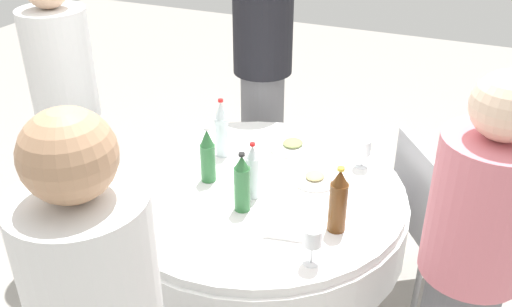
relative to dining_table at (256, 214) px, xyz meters
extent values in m
cylinder|color=white|center=(0.00, 0.00, 0.13)|extent=(1.33, 1.33, 0.04)
cylinder|color=white|center=(0.00, 0.00, 0.00)|extent=(1.36, 1.36, 0.22)
cylinder|color=slate|center=(0.00, 0.00, -0.35)|extent=(0.14, 0.14, 0.48)
cylinder|color=slate|center=(0.00, 0.00, -0.58)|extent=(0.56, 0.56, 0.03)
cylinder|color=#593314|center=(0.16, 0.42, 0.25)|extent=(0.07, 0.07, 0.21)
cone|color=#593314|center=(0.16, 0.42, 0.39)|extent=(0.06, 0.06, 0.06)
cylinder|color=gold|center=(0.16, 0.42, 0.43)|extent=(0.03, 0.03, 0.01)
cylinder|color=#2D6B38|center=(0.04, -0.22, 0.24)|extent=(0.07, 0.07, 0.18)
cone|color=#2D6B38|center=(0.04, -0.22, 0.37)|extent=(0.06, 0.06, 0.08)
cylinder|color=silver|center=(0.04, -0.22, 0.41)|extent=(0.03, 0.03, 0.01)
cylinder|color=silver|center=(0.08, 0.02, 0.24)|extent=(0.06, 0.06, 0.19)
cone|color=silver|center=(0.08, 0.02, 0.37)|extent=(0.05, 0.05, 0.06)
cylinder|color=red|center=(0.08, 0.02, 0.40)|extent=(0.02, 0.02, 0.01)
cylinder|color=silver|center=(-0.20, -0.27, 0.25)|extent=(0.07, 0.07, 0.20)
cone|color=silver|center=(-0.20, -0.27, 0.39)|extent=(0.06, 0.06, 0.09)
cylinder|color=red|center=(-0.20, -0.27, 0.44)|extent=(0.02, 0.02, 0.01)
cylinder|color=#2D6B38|center=(0.19, 0.02, 0.25)|extent=(0.07, 0.07, 0.20)
cone|color=#2D6B38|center=(0.19, 0.02, 0.38)|extent=(0.06, 0.06, 0.06)
cylinder|color=black|center=(0.19, 0.02, 0.41)|extent=(0.03, 0.03, 0.01)
cylinder|color=white|center=(-0.36, 0.39, 0.15)|extent=(0.06, 0.06, 0.00)
cylinder|color=white|center=(-0.36, 0.39, 0.18)|extent=(0.01, 0.01, 0.06)
cylinder|color=white|center=(-0.36, 0.39, 0.25)|extent=(0.07, 0.07, 0.07)
cylinder|color=gold|center=(-0.36, 0.39, 0.23)|extent=(0.06, 0.06, 0.03)
cylinder|color=white|center=(0.40, 0.39, 0.15)|extent=(0.06, 0.06, 0.00)
cylinder|color=white|center=(0.40, 0.39, 0.19)|extent=(0.01, 0.01, 0.08)
cylinder|color=white|center=(0.40, 0.39, 0.27)|extent=(0.07, 0.07, 0.07)
cylinder|color=white|center=(-0.15, 0.23, 0.16)|extent=(0.21, 0.21, 0.02)
ellipsoid|color=tan|center=(-0.15, 0.23, 0.17)|extent=(0.09, 0.08, 0.02)
cylinder|color=white|center=(-0.41, 0.02, 0.16)|extent=(0.25, 0.25, 0.02)
ellipsoid|color=#8C9E59|center=(-0.41, 0.02, 0.17)|extent=(0.11, 0.10, 0.02)
cube|color=silver|center=(0.39, 0.06, 0.15)|extent=(0.18, 0.04, 0.00)
cube|color=white|center=(0.24, 0.24, 0.16)|extent=(0.19, 0.19, 0.02)
cylinder|color=slate|center=(-0.90, -0.35, -0.13)|extent=(0.26, 0.26, 0.92)
cylinder|color=black|center=(-0.90, -0.35, 0.58)|extent=(0.34, 0.34, 0.51)
cylinder|color=white|center=(1.12, 0.03, 0.53)|extent=(0.34, 0.34, 0.50)
sphere|color=tan|center=(1.12, 0.03, 0.89)|extent=(0.22, 0.22, 0.22)
cylinder|color=slate|center=(-0.16, -1.17, -0.19)|extent=(0.26, 0.26, 0.80)
cylinder|color=white|center=(-0.16, -1.17, 0.50)|extent=(0.34, 0.34, 0.57)
cylinder|color=#D8727F|center=(0.30, 0.92, 0.47)|extent=(0.34, 0.34, 0.50)
sphere|color=beige|center=(0.30, 0.92, 0.83)|extent=(0.22, 0.22, 0.22)
cube|color=#99999E|center=(-0.52, 0.79, -0.14)|extent=(0.55, 0.55, 0.04)
cube|color=#99999E|center=(-0.42, 0.64, 0.07)|extent=(0.36, 0.25, 0.42)
cylinder|color=gray|center=(-0.48, 1.02, -0.38)|extent=(0.03, 0.03, 0.43)
cylinder|color=gray|center=(-0.76, 0.84, -0.38)|extent=(0.03, 0.03, 0.43)
cylinder|color=gray|center=(-0.29, 0.74, -0.38)|extent=(0.03, 0.03, 0.43)
cylinder|color=gray|center=(-0.57, 0.55, -0.38)|extent=(0.03, 0.03, 0.43)
camera|label=1|loc=(1.94, 0.84, 1.49)|focal=39.22mm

